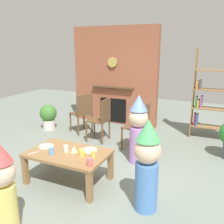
% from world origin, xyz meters
% --- Properties ---
extents(ground_plane, '(12.00, 12.00, 0.00)m').
position_xyz_m(ground_plane, '(0.00, 0.00, 0.00)').
color(ground_plane, gray).
extents(brick_fireplace_feature, '(2.20, 0.28, 2.40)m').
position_xyz_m(brick_fireplace_feature, '(-0.78, 2.60, 1.19)').
color(brick_fireplace_feature, '#935138').
rests_on(brick_fireplace_feature, ground_plane).
extents(bookshelf, '(0.90, 0.28, 1.90)m').
position_xyz_m(bookshelf, '(1.53, 2.40, 0.87)').
color(bookshelf, olive).
rests_on(bookshelf, ground_plane).
extents(coffee_table, '(1.14, 0.72, 0.46)m').
position_xyz_m(coffee_table, '(-0.20, -0.35, 0.39)').
color(coffee_table, olive).
rests_on(coffee_table, ground_plane).
extents(paper_cup_near_left, '(0.08, 0.08, 0.09)m').
position_xyz_m(paper_cup_near_left, '(0.04, -0.36, 0.50)').
color(paper_cup_near_left, '#F2CC4C').
rests_on(paper_cup_near_left, coffee_table).
extents(paper_cup_near_right, '(0.08, 0.08, 0.11)m').
position_xyz_m(paper_cup_near_right, '(0.30, -0.58, 0.51)').
color(paper_cup_near_right, '#E5666B').
rests_on(paper_cup_near_right, coffee_table).
extents(paper_cup_center, '(0.07, 0.07, 0.11)m').
position_xyz_m(paper_cup_center, '(-0.36, -0.51, 0.51)').
color(paper_cup_center, '#669EE0').
rests_on(paper_cup_center, coffee_table).
extents(paper_cup_far_left, '(0.06, 0.06, 0.10)m').
position_xyz_m(paper_cup_far_left, '(0.22, -0.36, 0.51)').
color(paper_cup_far_left, '#F2CC4C').
rests_on(paper_cup_far_left, coffee_table).
extents(paper_cup_far_right, '(0.07, 0.07, 0.10)m').
position_xyz_m(paper_cup_far_right, '(-0.23, -0.35, 0.51)').
color(paper_cup_far_right, silver).
rests_on(paper_cup_far_right, coffee_table).
extents(paper_plate_front, '(0.22, 0.22, 0.01)m').
position_xyz_m(paper_plate_front, '(-0.61, -0.32, 0.47)').
color(paper_plate_front, white).
rests_on(paper_plate_front, coffee_table).
extents(paper_plate_rear, '(0.22, 0.22, 0.01)m').
position_xyz_m(paper_plate_rear, '(0.06, -0.17, 0.47)').
color(paper_plate_rear, white).
rests_on(paper_plate_rear, coffee_table).
extents(birthday_cake_slice, '(0.10, 0.10, 0.09)m').
position_xyz_m(birthday_cake_slice, '(-0.12, -0.31, 0.50)').
color(birthday_cake_slice, '#EAC68C').
rests_on(birthday_cake_slice, coffee_table).
extents(table_fork, '(0.08, 0.14, 0.01)m').
position_xyz_m(table_fork, '(-0.63, -0.58, 0.46)').
color(table_fork, silver).
rests_on(table_fork, coffee_table).
extents(child_with_cone_hat, '(0.29, 0.29, 1.05)m').
position_xyz_m(child_with_cone_hat, '(-0.20, -1.49, 0.55)').
color(child_with_cone_hat, '#E0CC66').
rests_on(child_with_cone_hat, ground_plane).
extents(child_in_pink, '(0.31, 0.31, 1.14)m').
position_xyz_m(child_in_pink, '(1.01, -0.50, 0.60)').
color(child_in_pink, '#4C7FC6').
rests_on(child_in_pink, ground_plane).
extents(child_by_the_chairs, '(0.32, 0.32, 1.17)m').
position_xyz_m(child_by_the_chairs, '(0.51, 0.66, 0.62)').
color(child_by_the_chairs, '#B27FCC').
rests_on(child_by_the_chairs, ground_plane).
extents(dining_chair_left, '(0.54, 0.54, 0.90)m').
position_xyz_m(dining_chair_left, '(-1.09, 1.54, 0.51)').
color(dining_chair_left, brown).
rests_on(dining_chair_left, ground_plane).
extents(dining_chair_middle, '(0.41, 0.41, 0.90)m').
position_xyz_m(dining_chair_middle, '(-0.48, 1.28, 0.51)').
color(dining_chair_middle, brown).
rests_on(dining_chair_middle, ground_plane).
extents(dining_chair_right, '(0.46, 0.46, 0.90)m').
position_xyz_m(dining_chair_right, '(0.37, 1.17, 0.51)').
color(dining_chair_right, brown).
rests_on(dining_chair_right, ground_plane).
extents(potted_plant_short, '(0.40, 0.40, 0.59)m').
position_xyz_m(potted_plant_short, '(-1.99, 1.44, 0.33)').
color(potted_plant_short, beige).
rests_on(potted_plant_short, ground_plane).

